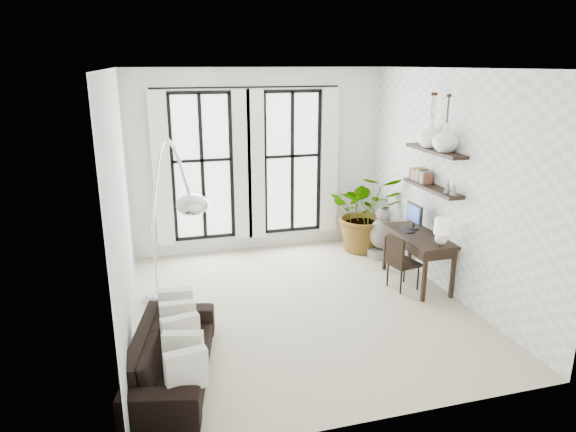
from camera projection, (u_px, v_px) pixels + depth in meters
name	position (u px, v px, depth m)	size (l,w,h in m)	color
floor	(299.00, 306.00, 7.18)	(5.00, 5.00, 0.00)	#B3A98E
ceiling	(301.00, 68.00, 6.27)	(5.00, 5.00, 0.00)	white
wall_left	(121.00, 208.00, 6.15)	(5.00, 5.00, 0.00)	#ABBFB3
wall_right	(451.00, 185.00, 7.31)	(5.00, 5.00, 0.00)	white
wall_back	(259.00, 161.00, 9.03)	(4.50, 4.50, 0.00)	white
windows	(249.00, 165.00, 8.93)	(3.26, 0.13, 2.65)	white
wall_shelves	(432.00, 172.00, 7.51)	(0.25, 1.30, 0.60)	black
sofa	(173.00, 353.00, 5.49)	(1.93, 0.76, 0.56)	black
throw_pillows	(181.00, 334.00, 5.45)	(0.40, 1.52, 0.40)	beige
plant	(366.00, 212.00, 9.14)	(1.29, 1.12, 1.43)	#2D7228
desk	(420.00, 239.00, 7.67)	(0.57, 1.34, 1.18)	black
desk_chair	(400.00, 259.00, 7.59)	(0.46, 0.46, 0.84)	black
arc_lamp	(167.00, 183.00, 5.99)	(0.75, 2.30, 2.46)	silver
buddha	(382.00, 236.00, 8.91)	(0.50, 0.50, 0.90)	gray
vase_a	(446.00, 138.00, 7.09)	(0.37, 0.37, 0.38)	white
vase_b	(431.00, 134.00, 7.46)	(0.37, 0.37, 0.38)	white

